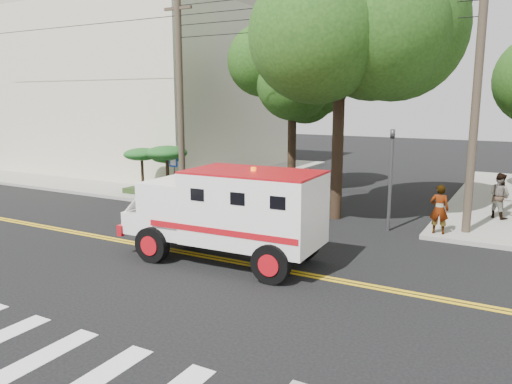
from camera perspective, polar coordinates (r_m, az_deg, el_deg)
The scene contains 13 objects.
ground at distance 14.96m, azimuth -5.17°, elevation -7.45°, with size 100.00×100.00×0.00m, color black.
sidewalk_nw at distance 33.50m, azimuth -11.31°, elevation 2.57°, with size 17.00×17.00×0.15m, color gray.
building_left at distance 35.63m, azimuth -12.53°, elevation 11.18°, with size 16.00×14.00×10.00m, color beige.
utility_pole_left at distance 22.38m, azimuth -8.64°, elevation 10.15°, with size 0.28×0.28×9.00m, color #382D23.
utility_pole_right at distance 18.01m, azimuth 23.83°, elevation 9.32°, with size 0.28×0.28×9.00m, color #382D23.
tree_main at distance 19.13m, azimuth 10.70°, elevation 18.16°, with size 6.08×5.70×9.85m.
tree_left at distance 25.87m, azimuth 4.68°, elevation 13.00°, with size 4.48×4.20×7.70m.
traffic_signal at distance 18.00m, azimuth 15.17°, elevation 2.57°, with size 0.15×0.18×3.60m.
accessibility_sign at distance 23.12m, azimuth -9.35°, elevation 2.35°, with size 0.45×0.10×2.02m.
palm_planter at distance 24.20m, azimuth -11.00°, elevation 3.33°, with size 3.52×2.63×2.36m.
armored_truck at distance 14.17m, azimuth -3.04°, elevation -2.03°, with size 5.99×2.59×2.69m.
pedestrian_a at distance 17.79m, azimuth 20.21°, elevation -1.87°, with size 0.61×0.40×1.67m, color gray.
pedestrian_b at distance 21.02m, azimuth 26.02°, elevation -0.38°, with size 0.84×0.66×1.73m, color gray.
Camera 1 is at (8.06, -11.73, 4.62)m, focal length 35.00 mm.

